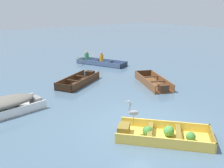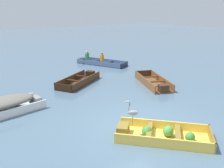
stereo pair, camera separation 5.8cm
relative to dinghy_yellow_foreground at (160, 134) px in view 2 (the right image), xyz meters
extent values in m
plane|color=slate|center=(0.04, 0.97, -0.14)|extent=(80.00, 80.00, 0.00)
cube|color=#E5BC47|center=(0.05, -0.08, -0.12)|extent=(2.87, 3.06, 0.04)
cube|color=#E5BC47|center=(-0.40, -0.46, 0.04)|extent=(1.96, 2.29, 0.34)
cube|color=#E5BC47|center=(0.51, 0.31, 0.04)|extent=(1.96, 2.29, 0.34)
cube|color=olive|center=(1.00, -1.19, 0.04)|extent=(0.98, 0.84, 0.34)
cube|color=olive|center=(-0.79, 0.92, 0.05)|extent=(0.66, 0.64, 0.31)
cube|color=olive|center=(-0.23, 0.26, 0.12)|extent=(0.97, 0.86, 0.04)
cube|color=olive|center=(0.34, -0.41, 0.12)|extent=(0.97, 0.86, 0.04)
sphere|color=#428438|center=(-0.29, 0.32, 0.07)|extent=(0.34, 0.34, 0.34)
sphere|color=#4C9342|center=(0.25, -0.11, 0.08)|extent=(0.35, 0.35, 0.35)
sphere|color=#428438|center=(0.54, -0.74, 0.05)|extent=(0.30, 0.30, 0.30)
cube|color=#4C2D19|center=(0.94, 6.72, -0.12)|extent=(3.13, 2.35, 0.04)
cube|color=#4C2D19|center=(0.71, 7.16, 0.06)|extent=(2.66, 1.47, 0.39)
cube|color=#4C2D19|center=(1.18, 6.28, 0.06)|extent=(2.66, 1.47, 0.39)
cube|color=black|center=(-0.35, 6.02, 0.06)|extent=(0.54, 0.95, 0.39)
cube|color=black|center=(2.10, 7.35, 0.08)|extent=(0.54, 0.59, 0.35)
cube|color=black|center=(1.34, 6.93, 0.16)|extent=(0.59, 0.91, 0.04)
cube|color=black|center=(0.55, 6.51, 0.16)|extent=(0.59, 0.91, 0.04)
cube|color=white|center=(-3.43, 5.08, -0.12)|extent=(3.16, 1.49, 0.04)
cube|color=white|center=(-3.38, 4.50, 0.04)|extent=(3.06, 0.33, 0.36)
cube|color=gray|center=(-2.09, 5.20, 0.06)|extent=(0.41, 0.58, 0.32)
cube|color=gray|center=(-2.97, 5.12, 0.13)|extent=(0.26, 1.12, 0.04)
ellipsoid|color=#6B665B|center=(-3.43, 5.08, 0.33)|extent=(2.61, 1.38, 0.36)
cube|color=brown|center=(4.03, 4.11, -0.12)|extent=(2.22, 3.21, 0.04)
cube|color=brown|center=(4.47, 3.90, 0.07)|extent=(1.33, 2.80, 0.41)
cube|color=brown|center=(3.58, 4.31, 0.07)|extent=(1.33, 2.80, 0.41)
cube|color=#3F2716|center=(4.66, 5.47, 0.07)|extent=(0.95, 0.48, 0.41)
cube|color=#3F2716|center=(3.46, 2.88, 0.09)|extent=(0.57, 0.52, 0.37)
cube|color=#3F2716|center=(3.83, 3.69, 0.17)|extent=(0.91, 0.54, 0.04)
cube|color=#3F2716|center=(4.22, 4.52, 0.17)|extent=(0.91, 0.54, 0.04)
cube|color=#475B7F|center=(4.63, 9.70, -0.12)|extent=(2.43, 3.79, 0.04)
cube|color=#475B7F|center=(4.15, 9.50, 0.03)|extent=(1.48, 3.39, 0.33)
cube|color=#475B7F|center=(5.11, 9.90, 0.03)|extent=(1.48, 3.39, 0.33)
cube|color=#273246|center=(5.33, 8.04, 0.03)|extent=(1.02, 0.47, 0.33)
cube|color=#273246|center=(3.98, 11.22, 0.04)|extent=(0.59, 0.52, 0.29)
cube|color=#273246|center=(4.41, 10.20, 0.11)|extent=(0.97, 0.53, 0.04)
cube|color=#273246|center=(4.84, 9.19, 0.11)|extent=(0.97, 0.53, 0.04)
cube|color=orange|center=(4.63, 9.70, 0.35)|extent=(0.33, 0.28, 0.44)
sphere|color=#9E7051|center=(4.63, 9.70, 0.67)|extent=(0.18, 0.18, 0.18)
cube|color=#338C4C|center=(4.13, 10.88, 0.35)|extent=(0.33, 0.28, 0.44)
sphere|color=tan|center=(4.13, 10.88, 0.67)|extent=(0.18, 0.18, 0.18)
cylinder|color=tan|center=(3.35, 10.55, 0.24)|extent=(0.61, 0.29, 0.55)
cylinder|color=tan|center=(4.90, 11.21, 0.24)|extent=(0.61, 0.29, 0.55)
cylinder|color=olive|center=(-0.63, 0.64, 0.43)|extent=(0.02, 0.02, 0.35)
cylinder|color=olive|center=(-0.59, 0.68, 0.43)|extent=(0.02, 0.02, 0.35)
ellipsoid|color=#93999E|center=(-0.61, 0.66, 0.69)|extent=(0.33, 0.32, 0.18)
cylinder|color=#93999E|center=(-0.70, 0.75, 0.91)|extent=(0.11, 0.11, 0.28)
ellipsoid|color=#93999E|center=(-0.73, 0.77, 1.06)|extent=(0.12, 0.12, 0.06)
cone|color=gold|center=(-0.79, 0.83, 1.06)|extent=(0.09, 0.09, 0.02)
camera|label=1|loc=(-5.65, -4.65, 3.95)|focal=40.00mm
camera|label=2|loc=(-5.60, -4.69, 3.95)|focal=40.00mm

